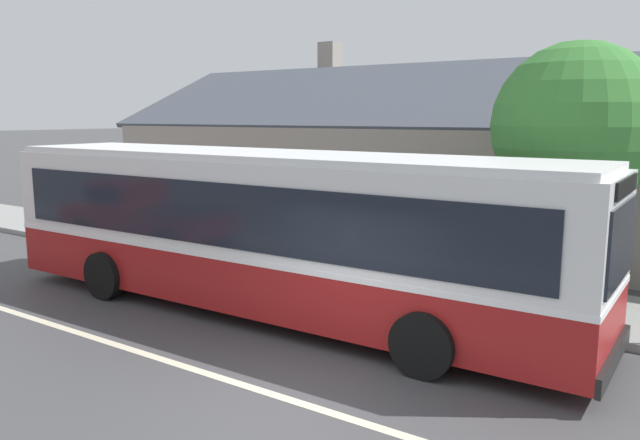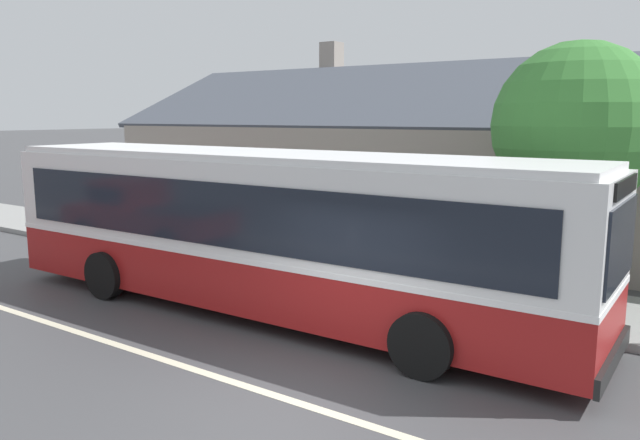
{
  "view_description": "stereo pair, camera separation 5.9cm",
  "coord_description": "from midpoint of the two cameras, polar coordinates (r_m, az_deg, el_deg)",
  "views": [
    {
      "loc": [
        4.76,
        -6.31,
        3.81
      ],
      "look_at": [
        -1.95,
        3.56,
        1.8
      ],
      "focal_mm": 35.0,
      "sensor_mm": 36.0,
      "label": 1
    },
    {
      "loc": [
        4.81,
        -6.28,
        3.81
      ],
      "look_at": [
        -1.95,
        3.56,
        1.8
      ],
      "focal_mm": 35.0,
      "sensor_mm": 36.0,
      "label": 2
    }
  ],
  "objects": [
    {
      "name": "ground_plane",
      "position": [
        8.78,
        -2.59,
        -16.15
      ],
      "size": [
        300.0,
        300.0,
        0.0
      ],
      "primitive_type": "plane",
      "color": "#424244"
    },
    {
      "name": "street_tree_primary",
      "position": [
        13.44,
        22.29,
        7.59
      ],
      "size": [
        3.29,
        3.29,
        5.25
      ],
      "color": "#4C3828",
      "rests_on": "ground"
    },
    {
      "name": "sidewalk_far",
      "position": [
        13.71,
        12.8,
        -6.48
      ],
      "size": [
        60.0,
        3.0,
        0.15
      ],
      "primitive_type": "cube",
      "color": "gray",
      "rests_on": "ground"
    },
    {
      "name": "transit_bus",
      "position": [
        12.04,
        -4.54,
        -0.65
      ],
      "size": [
        12.46,
        2.88,
        3.12
      ],
      "color": "maroon",
      "rests_on": "ground"
    },
    {
      "name": "lane_divider_stripe",
      "position": [
        8.78,
        -2.59,
        -16.13
      ],
      "size": [
        60.0,
        0.16,
        0.01
      ],
      "primitive_type": "cube",
      "color": "beige",
      "rests_on": "ground"
    },
    {
      "name": "bench_by_building",
      "position": [
        18.22,
        -12.63,
        -0.93
      ],
      "size": [
        1.57,
        0.51,
        0.94
      ],
      "color": "brown",
      "rests_on": "sidewalk_far"
    },
    {
      "name": "community_building",
      "position": [
        21.35,
        13.71,
        4.04
      ],
      "size": [
        23.25,
        10.1,
        6.6
      ],
      "color": "gray",
      "rests_on": "ground"
    }
  ]
}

